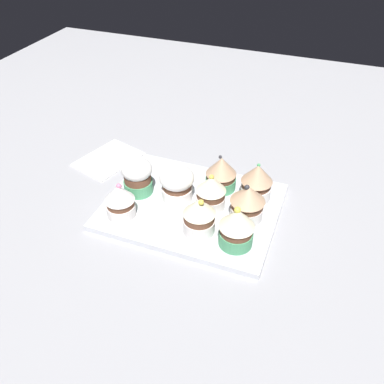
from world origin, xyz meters
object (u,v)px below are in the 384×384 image
cupcake_1 (221,173)px  cupcake_4 (177,183)px  cupcake_0 (257,182)px  cupcake_6 (237,227)px  cupcake_3 (211,192)px  napkin (109,159)px  cupcake_2 (248,201)px  cupcake_7 (199,215)px  cupcake_8 (120,200)px  baking_tray (192,206)px  cupcake_5 (138,175)px

cupcake_1 → cupcake_4: cupcake_1 is taller
cupcake_0 → cupcake_4: cupcake_0 is taller
cupcake_1 → cupcake_4: (6.93, 6.24, 0.09)cm
cupcake_1 → cupcake_6: (-7.18, 14.18, 0.32)cm
cupcake_3 → napkin: 29.11cm
cupcake_4 → cupcake_2: bearing=178.0°
cupcake_0 → napkin: bearing=-5.0°
cupcake_4 → cupcake_6: size_ratio=0.89×
cupcake_2 → napkin: bearing=-14.6°
cupcake_7 → cupcake_8: cupcake_7 is taller
baking_tray → cupcake_7: cupcake_7 is taller
baking_tray → napkin: size_ratio=2.39×
cupcake_2 → cupcake_1: bearing=-43.1°
cupcake_4 → napkin: bearing=-22.7°
cupcake_3 → cupcake_5: bearing=0.6°
baking_tray → cupcake_2: bearing=-178.5°
cupcake_2 → cupcake_4: (14.12, -0.48, 0.00)cm
cupcake_0 → cupcake_4: (14.28, 5.53, -0.25)cm
cupcake_1 → cupcake_7: cupcake_7 is taller
cupcake_1 → cupcake_3: size_ratio=1.00×
cupcake_3 → cupcake_6: cupcake_6 is taller
cupcake_3 → cupcake_7: bearing=91.5°
baking_tray → cupcake_2: 11.55cm
cupcake_5 → cupcake_8: bearing=91.1°
cupcake_0 → cupcake_5: bearing=14.8°
cupcake_2 → cupcake_8: 23.33cm
cupcake_5 → cupcake_6: bearing=161.2°
baking_tray → cupcake_0: size_ratio=4.13×
baking_tray → cupcake_2: cupcake_2 is taller
cupcake_8 → cupcake_2: bearing=-160.6°
cupcake_7 → cupcake_2: bearing=-136.0°
cupcake_4 → cupcake_5: 8.04cm
cupcake_6 → cupcake_7: 7.02cm
cupcake_3 → cupcake_4: 6.97cm
cupcake_6 → cupcake_4: bearing=-29.4°
cupcake_0 → cupcake_5: 23.08cm
cupcake_7 → napkin: cupcake_7 is taller
cupcake_5 → napkin: bearing=-35.8°
cupcake_3 → napkin: size_ratio=0.54×
cupcake_2 → baking_tray: bearing=1.5°
cupcake_5 → cupcake_6: size_ratio=0.93×
napkin → cupcake_2: bearing=165.4°
cupcake_4 → napkin: cupcake_4 is taller
cupcake_6 → cupcake_2: bearing=-90.0°
cupcake_7 → cupcake_8: bearing=3.9°
cupcake_0 → cupcake_8: size_ratio=1.12×
cupcake_5 → cupcake_6: (-22.15, 7.56, 0.10)cm
cupcake_6 → cupcake_8: 22.00cm
cupcake_0 → cupcake_2: (0.16, 6.01, -0.26)cm
cupcake_5 → cupcake_7: (-15.18, 6.82, -0.18)cm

